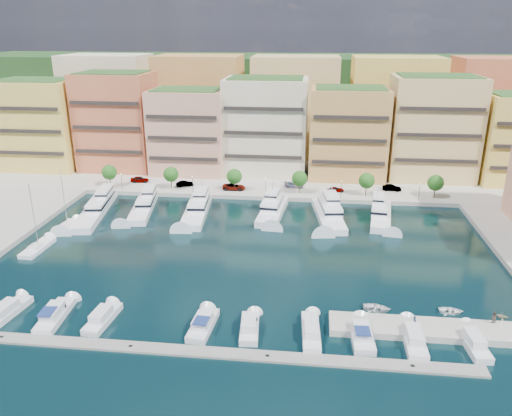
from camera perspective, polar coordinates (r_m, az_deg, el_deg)
The scene contains 55 objects.
ground at distance 92.46m, azimuth -0.71°, elevation -5.29°, with size 400.00×400.00×0.00m, color black.
north_quay at distance 150.52m, azimuth 2.23°, elevation 4.88°, with size 220.00×64.00×2.00m, color #9E998E.
hillside at distance 197.12m, azimuth 3.30°, elevation 8.55°, with size 240.00×40.00×58.00m, color #1C3E19.
south_pontoon at distance 67.50m, azimuth -6.64°, elevation -16.10°, with size 72.00×2.20×0.35m, color gray.
finger_pier at distance 75.24m, azimuth 20.96°, elevation -13.26°, with size 32.00×5.00×2.00m, color #9E998E.
apartment_0 at distance 155.51m, azimuth -23.42°, elevation 8.78°, with size 22.00×16.50×24.80m.
apartment_1 at distance 147.59m, azimuth -15.55°, elevation 9.56°, with size 20.00×16.50×26.80m.
apartment_2 at distance 139.67m, azimuth -7.65°, elevation 8.70°, with size 20.00×15.50×22.80m.
apartment_3 at distance 137.82m, azimuth 1.15°, elevation 9.35°, with size 22.00×16.50×25.80m.
apartment_4 at distance 135.82m, azimuth 10.45°, elevation 8.43°, with size 20.00×15.50×23.80m.
apartment_5 at distance 140.73m, azimuth 19.50°, elevation 8.65°, with size 22.00×16.50×26.80m.
backblock_0 at distance 171.57m, azimuth -16.40°, elevation 11.46°, with size 26.00×18.00×30.00m, color #F6E5BE.
backblock_1 at distance 162.50m, azimuth -6.37°, elevation 11.69°, with size 26.00×18.00×30.00m, color tan.
backblock_2 at distance 158.67m, azimuth 4.48°, elevation 11.54°, with size 26.00×18.00×30.00m, color #D3BA6F.
backblock_3 at distance 160.45m, azimuth 15.45°, elevation 10.99°, with size 26.00×18.00×30.00m, color #E6BF54.
backblock_4 at distance 167.67m, azimuth 25.77°, elevation 10.10°, with size 26.00×18.00×30.00m, color #CD6C44.
tree_0 at distance 131.54m, azimuth -16.43°, elevation 3.93°, with size 3.80×3.80×5.65m.
tree_1 at distance 126.26m, azimuth -9.70°, elevation 3.81°, with size 3.80×3.80×5.65m.
tree_2 at distance 122.86m, azimuth -2.49°, elevation 3.62°, with size 3.80×3.80×5.65m.
tree_3 at distance 121.48m, azimuth 5.00°, elevation 3.37°, with size 3.80×3.80×5.65m.
tree_4 at distance 122.20m, azimuth 12.53°, elevation 3.06°, with size 3.80×3.80×5.65m.
tree_5 at distance 124.98m, azimuth 19.84°, elevation 2.70°, with size 3.80×3.80×5.65m.
lamppost_0 at distance 128.26m, azimuth -15.12°, elevation 3.22°, with size 0.30×0.30×4.20m.
lamppost_1 at distance 122.88m, azimuth -7.26°, elevation 3.03°, with size 0.30×0.30×4.20m.
lamppost_2 at distance 119.99m, azimuth 1.13°, elevation 2.77°, with size 0.30×0.30×4.20m.
lamppost_3 at distance 119.76m, azimuth 9.75°, elevation 2.44°, with size 0.30×0.30×4.20m.
lamppost_4 at distance 122.21m, azimuth 18.20°, elevation 2.06°, with size 0.30×0.30×4.20m.
yacht_0 at distance 117.77m, azimuth -17.70°, elevation 0.10°, with size 7.96×24.68×7.30m.
yacht_1 at distance 116.23m, azimuth -12.67°, elevation 0.26°, with size 7.10×19.39×7.30m.
yacht_2 at distance 112.39m, azimuth -6.72°, elevation -0.01°, with size 6.24×20.39×7.30m.
yacht_3 at distance 111.28m, azimuth 1.92°, elevation -0.08°, with size 6.21×17.23×7.30m.
yacht_4 at distance 110.04m, azimuth 8.28°, elevation -0.60°, with size 7.49×19.76×7.30m.
yacht_5 at distance 111.98m, azimuth 14.08°, elevation -0.58°, with size 6.32×17.51×7.30m.
cruiser_0 at distance 82.40m, azimuth -26.64°, elevation -10.63°, with size 3.71×8.95×2.55m.
cruiser_1 at distance 78.75m, azimuth -22.02°, elevation -11.33°, with size 3.40×9.05×2.66m.
cruiser_2 at distance 75.81m, azimuth -17.15°, elevation -12.00°, with size 3.19×7.98×2.55m.
cruiser_4 at distance 71.58m, azimuth -6.09°, elevation -13.17°, with size 3.33×7.96×2.66m.
cruiser_5 at distance 70.62m, azimuth -0.75°, elevation -13.58°, with size 3.04×7.40×2.55m.
cruiser_6 at distance 70.21m, azimuth 6.30°, elevation -13.94°, with size 2.82×9.13×2.55m.
cruiser_7 at distance 70.61m, azimuth 11.97°, elevation -14.06°, with size 3.22×7.93×2.66m.
cruiser_8 at distance 71.69m, azimuth 17.55°, elevation -14.08°, with size 2.64×8.86×2.55m.
cruiser_9 at distance 73.62m, azimuth 23.54°, elevation -13.94°, with size 3.06×8.24×2.55m.
sailboat_2 at distance 110.49m, azimuth -20.80°, elevation -2.11°, with size 3.07×8.00×13.20m.
sailboat_1 at distance 102.53m, azimuth -23.70°, elevation -4.26°, with size 3.09×8.69×13.20m.
tender_2 at distance 80.03m, azimuth 21.41°, elevation -10.88°, with size 2.48×3.48×0.72m, color white.
tender_0 at distance 77.38m, azimuth 13.66°, elevation -11.04°, with size 2.88×4.03×0.83m, color white.
tender_3 at distance 81.54m, azimuth 26.33°, elevation -11.00°, with size 1.41×1.64×0.86m, color #C4BC95.
car_0 at distance 134.07m, azimuth -13.15°, elevation 3.22°, with size 1.88×4.68×1.59m, color gray.
car_1 at distance 128.43m, azimuth -8.14°, elevation 2.77°, with size 1.52×4.35×1.43m, color gray.
car_2 at distance 124.60m, azimuth -2.54°, elevation 2.44°, with size 2.64×5.72×1.59m, color gray.
car_3 at distance 126.63m, azimuth 4.36°, elevation 2.65°, with size 1.97×4.84×1.40m, color gray.
car_4 at distance 124.28m, azimuth 9.08°, elevation 2.11°, with size 1.66×4.12×1.40m, color gray.
car_5 at distance 128.24m, azimuth 15.25°, elevation 2.23°, with size 1.59×4.57×1.51m, color gray.
person_0 at distance 72.55m, azimuth 17.65°, elevation -12.32°, with size 0.70×0.46×1.91m, color #223144.
person_1 at distance 77.73m, azimuth 25.50°, elevation -11.20°, with size 0.85×0.66×1.74m, color #48342B.
Camera 1 is at (10.51, -82.77, 39.86)m, focal length 35.00 mm.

